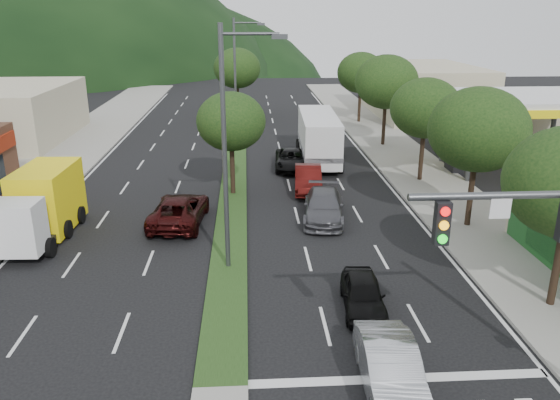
{
  "coord_description": "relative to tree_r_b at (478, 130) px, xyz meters",
  "views": [
    {
      "loc": [
        0.92,
        -13.21,
        10.32
      ],
      "look_at": [
        2.38,
        10.68,
        2.11
      ],
      "focal_mm": 35.0,
      "sensor_mm": 36.0,
      "label": 1
    }
  ],
  "objects": [
    {
      "name": "tree_med_near",
      "position": [
        -12.0,
        6.0,
        -0.61
      ],
      "size": [
        4.0,
        4.0,
        6.02
      ],
      "color": "black",
      "rests_on": "median"
    },
    {
      "name": "gas_canopy",
      "position": [
        7.0,
        10.0,
        -0.39
      ],
      "size": [
        12.2,
        8.2,
        5.25
      ],
      "color": "silver",
      "rests_on": "ground"
    },
    {
      "name": "bldg_left_far",
      "position": [
        -31.0,
        22.0,
        -2.74
      ],
      "size": [
        9.0,
        14.0,
        4.6
      ],
      "primitive_type": "cube",
      "color": "#B9B093",
      "rests_on": "ground"
    },
    {
      "name": "ground",
      "position": [
        -12.0,
        -12.0,
        -5.04
      ],
      "size": [
        160.0,
        160.0,
        0.0
      ],
      "primitive_type": "plane",
      "color": "black",
      "rests_on": "ground"
    },
    {
      "name": "streetlight_mid",
      "position": [
        -11.79,
        21.0,
        0.55
      ],
      "size": [
        2.6,
        0.25,
        10.0
      ],
      "color": "#47494C",
      "rests_on": "ground"
    },
    {
      "name": "car_queue_d",
      "position": [
        -8.06,
        11.54,
        -4.37
      ],
      "size": [
        2.47,
        4.89,
        1.33
      ],
      "primitive_type": "imported",
      "rotation": [
        0.0,
        0.0,
        -0.06
      ],
      "color": "black",
      "rests_on": "ground"
    },
    {
      "name": "car_queue_c",
      "position": [
        -7.42,
        6.54,
        -4.29
      ],
      "size": [
        1.97,
        4.68,
        1.5
      ],
      "primitive_type": "imported",
      "rotation": [
        0.0,
        0.0,
        -0.08
      ],
      "color": "#4A0E0C",
      "rests_on": "ground"
    },
    {
      "name": "median",
      "position": [
        -12.0,
        16.0,
        -4.98
      ],
      "size": [
        1.6,
        56.0,
        0.12
      ],
      "primitive_type": "cube",
      "color": "#1D3613",
      "rests_on": "ground"
    },
    {
      "name": "sedan_silver",
      "position": [
        -7.14,
        -12.32,
        -4.31
      ],
      "size": [
        1.71,
        4.45,
        1.45
      ],
      "primitive_type": "imported",
      "rotation": [
        0.0,
        0.0,
        -0.04
      ],
      "color": "#AAACB2",
      "rests_on": "ground"
    },
    {
      "name": "sidewalk_left",
      "position": [
        -25.0,
        13.0,
        -4.96
      ],
      "size": [
        6.0,
        90.0,
        0.15
      ],
      "primitive_type": "cube",
      "color": "gray",
      "rests_on": "ground"
    },
    {
      "name": "motorhome",
      "position": [
        -5.92,
        13.47,
        -3.21
      ],
      "size": [
        3.15,
        9.06,
        3.43
      ],
      "rotation": [
        0.0,
        0.0,
        -0.04
      ],
      "color": "silver",
      "rests_on": "ground"
    },
    {
      "name": "tree_r_d",
      "position": [
        0.0,
        18.0,
        0.14
      ],
      "size": [
        5.0,
        5.0,
        7.17
      ],
      "color": "black",
      "rests_on": "sidewalk_right"
    },
    {
      "name": "tree_r_b",
      "position": [
        0.0,
        0.0,
        0.0
      ],
      "size": [
        4.8,
        4.8,
        6.94
      ],
      "color": "black",
      "rests_on": "sidewalk_right"
    },
    {
      "name": "streetlight_near",
      "position": [
        -11.79,
        -4.0,
        0.55
      ],
      "size": [
        2.6,
        0.25,
        10.0
      ],
      "color": "#47494C",
      "rests_on": "ground"
    },
    {
      "name": "tree_med_far",
      "position": [
        -12.0,
        32.0,
        -0.03
      ],
      "size": [
        4.8,
        4.8,
        6.94
      ],
      "color": "black",
      "rests_on": "median"
    },
    {
      "name": "sidewalk_right",
      "position": [
        0.5,
        13.0,
        -4.96
      ],
      "size": [
        5.0,
        90.0,
        0.15
      ],
      "primitive_type": "cube",
      "color": "gray",
      "rests_on": "ground"
    },
    {
      "name": "tree_r_c",
      "position": [
        0.0,
        8.0,
        -0.29
      ],
      "size": [
        4.4,
        4.4,
        6.48
      ],
      "color": "black",
      "rests_on": "sidewalk_right"
    },
    {
      "name": "car_queue_a",
      "position": [
        -6.98,
        -7.73,
        -4.41
      ],
      "size": [
        1.76,
        3.77,
        1.25
      ],
      "primitive_type": "imported",
      "rotation": [
        0.0,
        0.0,
        -0.08
      ],
      "color": "black",
      "rests_on": "ground"
    },
    {
      "name": "box_truck",
      "position": [
        -21.0,
        0.15,
        -3.5
      ],
      "size": [
        2.78,
        6.67,
        3.25
      ],
      "rotation": [
        0.0,
        0.0,
        3.1
      ],
      "color": "silver",
      "rests_on": "ground"
    },
    {
      "name": "suv_maroon",
      "position": [
        -14.65,
        1.42,
        -4.28
      ],
      "size": [
        2.95,
        5.6,
        1.5
      ],
      "primitive_type": "imported",
      "rotation": [
        0.0,
        0.0,
        3.06
      ],
      "color": "black",
      "rests_on": "ground"
    },
    {
      "name": "tree_r_e",
      "position": [
        0.0,
        28.0,
        -0.14
      ],
      "size": [
        4.6,
        4.6,
        6.71
      ],
      "color": "black",
      "rests_on": "sidewalk_right"
    },
    {
      "name": "car_queue_b",
      "position": [
        -7.15,
        1.54,
        -4.31
      ],
      "size": [
        2.71,
        5.25,
        1.46
      ],
      "primitive_type": "imported",
      "rotation": [
        0.0,
        0.0,
        -0.14
      ],
      "color": "#4F4E54",
      "rests_on": "ground"
    },
    {
      "name": "bldg_right_far",
      "position": [
        7.5,
        32.0,
        -2.44
      ],
      "size": [
        10.0,
        16.0,
        5.2
      ],
      "primitive_type": "cube",
      "color": "#B9B093",
      "rests_on": "ground"
    }
  ]
}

